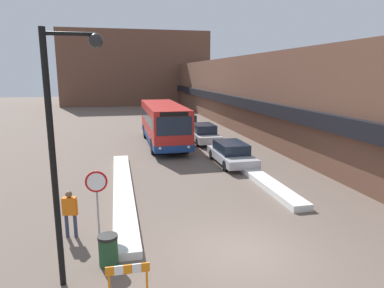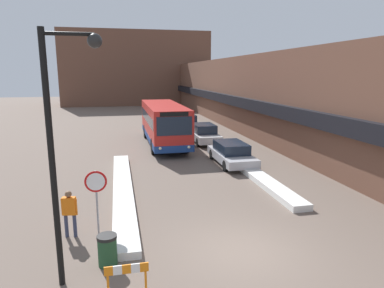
{
  "view_description": "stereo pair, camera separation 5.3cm",
  "coord_description": "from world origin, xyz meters",
  "px_view_note": "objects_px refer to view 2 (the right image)",
  "views": [
    {
      "loc": [
        -3.74,
        -9.45,
        5.61
      ],
      "look_at": [
        0.33,
        8.94,
        1.71
      ],
      "focal_mm": 32.0,
      "sensor_mm": 36.0,
      "label": 1
    },
    {
      "loc": [
        -3.69,
        -9.46,
        5.61
      ],
      "look_at": [
        0.33,
        8.94,
        1.71
      ],
      "focal_mm": 32.0,
      "sensor_mm": 36.0,
      "label": 2
    }
  ],
  "objects_px": {
    "construction_barricade": "(127,275)",
    "trash_bin": "(107,250)",
    "street_lamp": "(61,135)",
    "pedestrian": "(69,209)",
    "parked_car_middle": "(204,133)",
    "parked_car_back": "(187,122)",
    "parked_car_front": "(231,153)",
    "city_bus": "(164,123)",
    "stop_sign": "(96,189)"
  },
  "relations": [
    {
      "from": "construction_barricade",
      "to": "trash_bin",
      "type": "bearing_deg",
      "value": 106.92
    },
    {
      "from": "parked_car_middle",
      "to": "city_bus",
      "type": "bearing_deg",
      "value": -179.1
    },
    {
      "from": "parked_car_back",
      "to": "trash_bin",
      "type": "distance_m",
      "value": 25.55
    },
    {
      "from": "city_bus",
      "to": "street_lamp",
      "type": "xyz_separation_m",
      "value": [
        -4.95,
        -17.95,
        2.35
      ]
    },
    {
      "from": "parked_car_back",
      "to": "parked_car_front",
      "type": "bearing_deg",
      "value": -90.0
    },
    {
      "from": "parked_car_front",
      "to": "construction_barricade",
      "type": "bearing_deg",
      "value": -119.62
    },
    {
      "from": "parked_car_back",
      "to": "stop_sign",
      "type": "relative_size",
      "value": 1.97
    },
    {
      "from": "parked_car_front",
      "to": "street_lamp",
      "type": "relative_size",
      "value": 0.71
    },
    {
      "from": "stop_sign",
      "to": "trash_bin",
      "type": "height_order",
      "value": "stop_sign"
    },
    {
      "from": "city_bus",
      "to": "parked_car_back",
      "type": "height_order",
      "value": "city_bus"
    },
    {
      "from": "parked_car_back",
      "to": "construction_barricade",
      "type": "height_order",
      "value": "parked_car_back"
    },
    {
      "from": "parked_car_middle",
      "to": "parked_car_front",
      "type": "bearing_deg",
      "value": -90.0
    },
    {
      "from": "street_lamp",
      "to": "construction_barricade",
      "type": "xyz_separation_m",
      "value": [
        1.44,
        -1.0,
        -3.44
      ]
    },
    {
      "from": "parked_car_middle",
      "to": "stop_sign",
      "type": "xyz_separation_m",
      "value": [
        -7.73,
        -15.14,
        0.92
      ]
    },
    {
      "from": "parked_car_front",
      "to": "trash_bin",
      "type": "xyz_separation_m",
      "value": [
        -7.36,
        -10.32,
        -0.22
      ]
    },
    {
      "from": "city_bus",
      "to": "stop_sign",
      "type": "distance_m",
      "value": 15.71
    },
    {
      "from": "city_bus",
      "to": "parked_car_middle",
      "type": "bearing_deg",
      "value": 0.9
    },
    {
      "from": "parked_car_middle",
      "to": "parked_car_back",
      "type": "height_order",
      "value": "parked_car_middle"
    },
    {
      "from": "parked_car_middle",
      "to": "construction_barricade",
      "type": "bearing_deg",
      "value": -109.8
    },
    {
      "from": "parked_car_middle",
      "to": "street_lamp",
      "type": "distance_m",
      "value": 20.1
    },
    {
      "from": "parked_car_back",
      "to": "pedestrian",
      "type": "distance_m",
      "value": 23.95
    },
    {
      "from": "city_bus",
      "to": "parked_car_middle",
      "type": "distance_m",
      "value": 3.48
    },
    {
      "from": "construction_barricade",
      "to": "pedestrian",
      "type": "bearing_deg",
      "value": 115.35
    },
    {
      "from": "parked_car_front",
      "to": "trash_bin",
      "type": "height_order",
      "value": "parked_car_front"
    },
    {
      "from": "city_bus",
      "to": "stop_sign",
      "type": "bearing_deg",
      "value": -106.26
    },
    {
      "from": "parked_car_front",
      "to": "trash_bin",
      "type": "bearing_deg",
      "value": -125.48
    },
    {
      "from": "parked_car_back",
      "to": "trash_bin",
      "type": "height_order",
      "value": "parked_car_back"
    },
    {
      "from": "parked_car_middle",
      "to": "trash_bin",
      "type": "height_order",
      "value": "parked_car_middle"
    },
    {
      "from": "parked_car_middle",
      "to": "pedestrian",
      "type": "height_order",
      "value": "pedestrian"
    },
    {
      "from": "parked_car_front",
      "to": "street_lamp",
      "type": "bearing_deg",
      "value": -126.9
    },
    {
      "from": "parked_car_front",
      "to": "parked_car_back",
      "type": "bearing_deg",
      "value": 90.0
    },
    {
      "from": "trash_bin",
      "to": "construction_barricade",
      "type": "height_order",
      "value": "trash_bin"
    },
    {
      "from": "stop_sign",
      "to": "trash_bin",
      "type": "bearing_deg",
      "value": -80.22
    },
    {
      "from": "construction_barricade",
      "to": "stop_sign",
      "type": "bearing_deg",
      "value": 102.98
    },
    {
      "from": "parked_car_middle",
      "to": "construction_barricade",
      "type": "relative_size",
      "value": 4.14
    },
    {
      "from": "pedestrian",
      "to": "parked_car_middle",
      "type": "bearing_deg",
      "value": 70.79
    },
    {
      "from": "street_lamp",
      "to": "pedestrian",
      "type": "xyz_separation_m",
      "value": [
        -0.37,
        2.84,
        -3.1
      ]
    },
    {
      "from": "construction_barricade",
      "to": "street_lamp",
      "type": "bearing_deg",
      "value": 145.29
    },
    {
      "from": "parked_car_front",
      "to": "parked_car_middle",
      "type": "xyz_separation_m",
      "value": [
        0.0,
        6.97,
        0.06
      ]
    },
    {
      "from": "city_bus",
      "to": "construction_barricade",
      "type": "height_order",
      "value": "city_bus"
    },
    {
      "from": "city_bus",
      "to": "stop_sign",
      "type": "height_order",
      "value": "city_bus"
    },
    {
      "from": "city_bus",
      "to": "parked_car_back",
      "type": "xyz_separation_m",
      "value": [
        3.33,
        7.22,
        -1.02
      ]
    },
    {
      "from": "city_bus",
      "to": "trash_bin",
      "type": "xyz_separation_m",
      "value": [
        -4.03,
        -17.24,
        -1.29
      ]
    },
    {
      "from": "parked_car_front",
      "to": "parked_car_back",
      "type": "height_order",
      "value": "parked_car_back"
    },
    {
      "from": "parked_car_middle",
      "to": "parked_car_back",
      "type": "relative_size",
      "value": 0.99
    },
    {
      "from": "street_lamp",
      "to": "pedestrian",
      "type": "distance_m",
      "value": 4.22
    },
    {
      "from": "city_bus",
      "to": "parked_car_front",
      "type": "distance_m",
      "value": 7.75
    },
    {
      "from": "parked_car_middle",
      "to": "street_lamp",
      "type": "bearing_deg",
      "value": -114.71
    },
    {
      "from": "city_bus",
      "to": "street_lamp",
      "type": "height_order",
      "value": "street_lamp"
    },
    {
      "from": "city_bus",
      "to": "stop_sign",
      "type": "relative_size",
      "value": 4.55
    }
  ]
}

